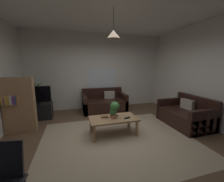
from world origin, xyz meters
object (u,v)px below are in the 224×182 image
remote_on_table_1 (115,116)px  potted_palm_corner (34,99)px  tv_stand (37,111)px  coffee_table (113,120)px  book_on_table_1 (104,116)px  potted_plant_on_table (114,109)px  folding_chair (1,181)px  pendant_lamp (113,34)px  tv (35,95)px  bookshelf_corner (19,105)px  couch_under_window (104,104)px  couch_right_side (185,116)px  remote_on_table_0 (127,118)px  book_on_table_0 (105,117)px

remote_on_table_1 → potted_palm_corner: potted_palm_corner is taller
tv_stand → potted_palm_corner: potted_palm_corner is taller
coffee_table → potted_palm_corner: potted_palm_corner is taller
book_on_table_1 → potted_plant_on_table: (0.22, -0.07, 0.17)m
folding_chair → pendant_lamp: size_ratio=1.37×
tv → tv_stand: bearing=90.0°
coffee_table → bookshelf_corner: 2.38m
couch_under_window → coffee_table: (-0.20, -1.86, 0.09)m
couch_under_window → couch_right_side: 2.70m
potted_palm_corner → book_on_table_1: bearing=-45.5°
remote_on_table_1 → pendant_lamp: (-0.07, -0.07, 1.92)m
coffee_table → bookshelf_corner: bookshelf_corner is taller
folding_chair → potted_plant_on_table: bearing=42.9°
folding_chair → potted_palm_corner: bearing=98.5°
tv → coffee_table: bearing=-38.2°
coffee_table → potted_palm_corner: (-2.23, 2.14, 0.17)m
book_on_table_1 → folding_chair: (-1.47, -1.64, 0.05)m
remote_on_table_0 → folding_chair: size_ratio=0.18×
book_on_table_0 → remote_on_table_0: (0.51, -0.20, -0.00)m
couch_right_side → remote_on_table_1: size_ratio=8.46×
potted_palm_corner → remote_on_table_1: bearing=-42.0°
potted_plant_on_table → bookshelf_corner: (-2.24, 0.77, 0.07)m
couch_right_side → remote_on_table_1: bearing=-92.6°
coffee_table → pendant_lamp: (-0.00, 0.00, 1.99)m
couch_under_window → folding_chair: bearing=-118.6°
potted_plant_on_table → couch_right_side: bearing=-0.9°
book_on_table_1 → folding_chair: bearing=-131.8°
couch_under_window → potted_palm_corner: (-2.43, 0.28, 0.26)m
book_on_table_1 → couch_right_side: bearing=-2.6°
remote_on_table_0 → potted_plant_on_table: 0.38m
couch_right_side → tv: size_ratio=1.51×
remote_on_table_1 → folding_chair: 2.39m
couch_under_window → book_on_table_1: bearing=-102.7°
folding_chair → book_on_table_1: bearing=48.2°
book_on_table_0 → folding_chair: (-1.47, -1.65, 0.07)m
book_on_table_0 → couch_right_side: bearing=-2.8°
couch_under_window → book_on_table_1: couch_under_window is taller
tv_stand → bookshelf_corner: bearing=-102.3°
potted_palm_corner → book_on_table_0: bearing=-45.4°
remote_on_table_0 → pendant_lamp: pendant_lamp is taller
couch_right_side → tv_stand: size_ratio=1.50×
tv_stand → couch_under_window: bearing=6.2°
coffee_table → tv: (-2.03, 1.60, 0.43)m
remote_on_table_1 → tv_stand: bearing=-165.6°
book_on_table_1 → potted_palm_corner: 2.89m
coffee_table → tv: 2.62m
potted_plant_on_table → potted_palm_corner: bearing=136.4°
book_on_table_1 → couch_under_window: bearing=77.3°
couch_right_side → bookshelf_corner: size_ratio=0.97×
book_on_table_1 → remote_on_table_1: bearing=-2.5°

